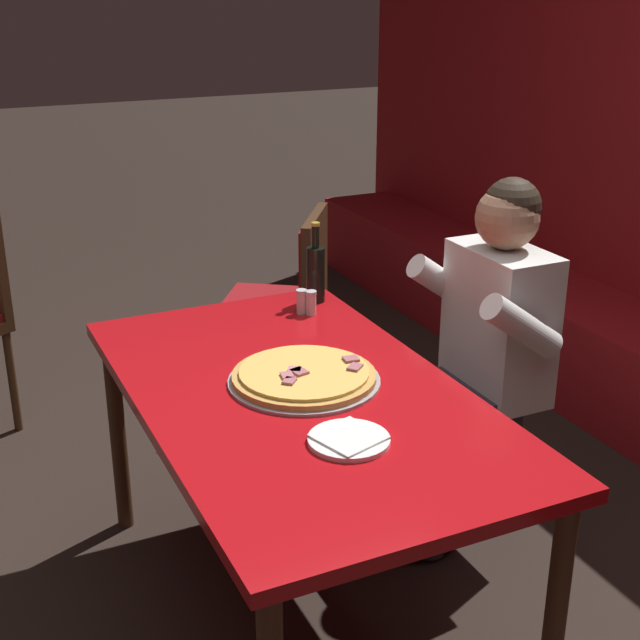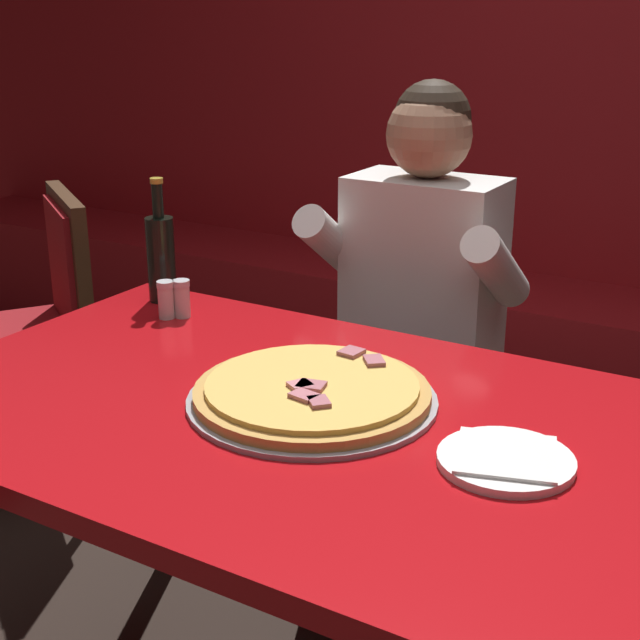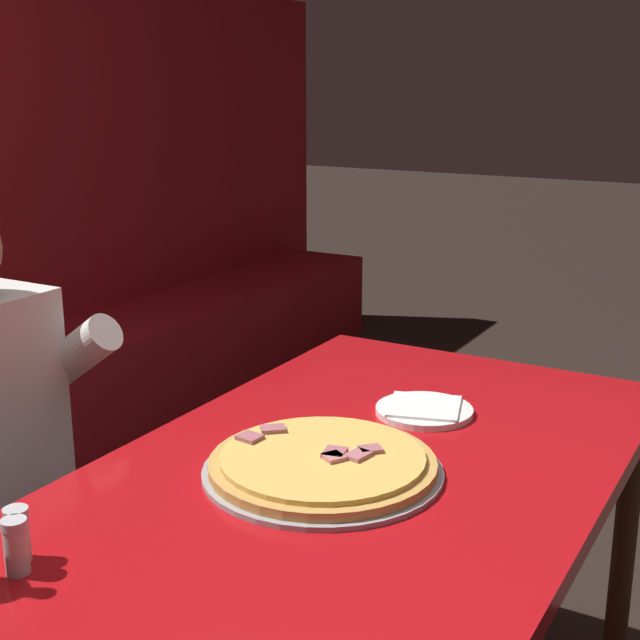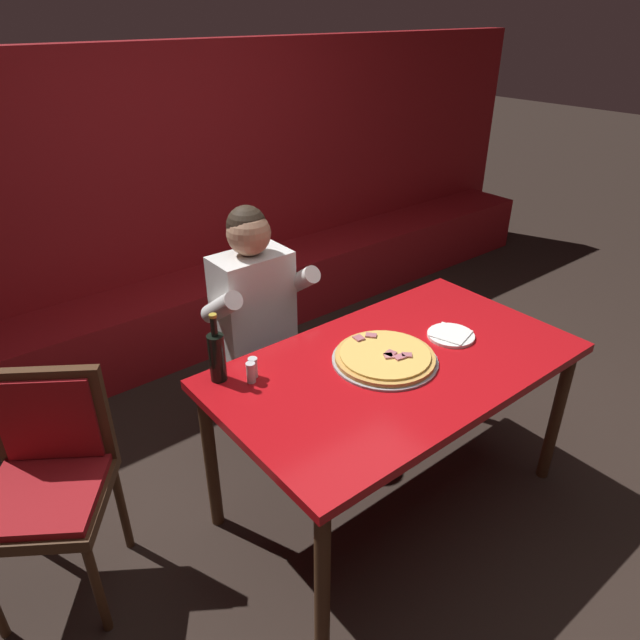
% 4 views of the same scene
% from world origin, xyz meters
% --- Properties ---
extents(booth_wall_panel, '(6.80, 0.16, 1.90)m').
position_xyz_m(booth_wall_panel, '(0.00, 2.18, 0.95)').
color(booth_wall_panel, maroon).
rests_on(booth_wall_panel, ground_plane).
extents(booth_bench, '(6.46, 0.48, 0.46)m').
position_xyz_m(booth_bench, '(0.00, 1.86, 0.23)').
color(booth_bench, maroon).
rests_on(booth_bench, ground_plane).
extents(main_dining_table, '(1.55, 0.88, 0.78)m').
position_xyz_m(main_dining_table, '(0.00, 0.00, 0.70)').
color(main_dining_table, '#422816').
rests_on(main_dining_table, ground_plane).
extents(pizza, '(0.44, 0.44, 0.05)m').
position_xyz_m(pizza, '(-0.04, 0.04, 0.80)').
color(pizza, '#9E9EA3').
rests_on(pizza, main_dining_table).
extents(plate_white_paper, '(0.21, 0.21, 0.02)m').
position_xyz_m(plate_white_paper, '(0.33, -0.01, 0.79)').
color(plate_white_paper, white).
rests_on(plate_white_paper, main_dining_table).
extents(beer_bottle, '(0.07, 0.07, 0.29)m').
position_xyz_m(beer_bottle, '(-0.65, 0.35, 0.89)').
color(beer_bottle, black).
rests_on(beer_bottle, main_dining_table).
extents(shaker_oregano, '(0.04, 0.04, 0.09)m').
position_xyz_m(shaker_oregano, '(-0.56, 0.26, 0.82)').
color(shaker_oregano, silver).
rests_on(shaker_oregano, main_dining_table).
extents(shaker_red_pepper_flakes, '(0.04, 0.04, 0.09)m').
position_xyz_m(shaker_red_pepper_flakes, '(-0.53, 0.28, 0.82)').
color(shaker_red_pepper_flakes, silver).
rests_on(shaker_red_pepper_flakes, main_dining_table).
extents(diner_seated_blue_shirt, '(0.53, 0.53, 1.27)m').
position_xyz_m(diner_seated_blue_shirt, '(-0.19, 0.74, 0.71)').
color(diner_seated_blue_shirt, black).
rests_on(diner_seated_blue_shirt, ground_plane).
extents(dining_chair_near_left, '(0.61, 0.61, 0.93)m').
position_xyz_m(dining_chair_near_left, '(-1.30, 0.52, 0.56)').
color(dining_chair_near_left, '#422816').
rests_on(dining_chair_near_left, ground_plane).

